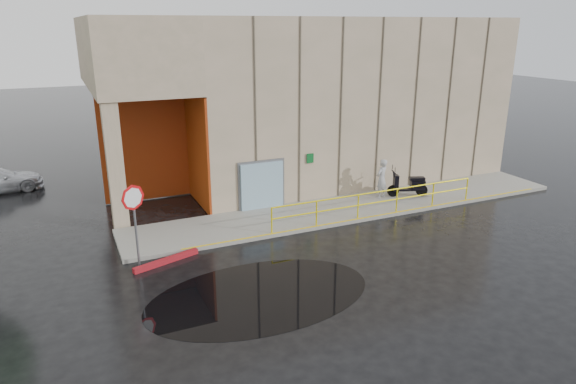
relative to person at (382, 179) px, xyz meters
name	(u,v)px	position (x,y,z in m)	size (l,w,h in m)	color
ground	(322,268)	(-5.62, -4.94, -1.05)	(120.00, 120.00, 0.00)	black
sidewalk	(355,207)	(-1.62, -0.44, -0.98)	(20.00, 3.00, 0.15)	gray
building	(312,93)	(-0.52, 6.05, 3.15)	(20.00, 10.17, 8.00)	gray
guardrail	(378,203)	(-1.37, -1.79, -0.37)	(9.56, 0.06, 1.03)	yellow
person	(382,179)	(0.00, 0.00, 0.00)	(0.66, 0.43, 1.81)	#A1A1A5
scooter	(409,179)	(1.26, -0.33, -0.07)	(1.92, 1.20, 1.45)	black
stop_sign	(134,208)	(-11.12, -2.29, 1.00)	(0.77, 0.44, 2.85)	slate
red_curb	(166,261)	(-10.25, -2.44, -0.96)	(2.40, 0.18, 0.18)	maroon
puddle	(260,295)	(-8.15, -5.76, -1.05)	(6.91, 4.25, 0.01)	black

